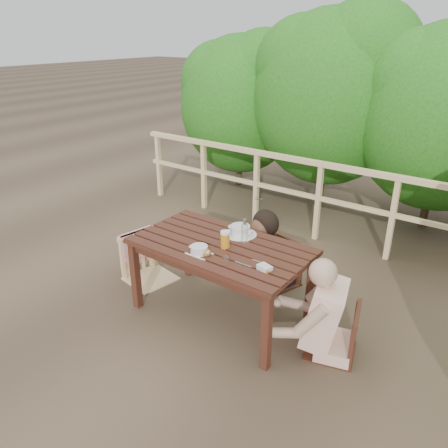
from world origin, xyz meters
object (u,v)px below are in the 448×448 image
Objects in this scene: soup_near at (199,250)px; soup_far at (240,231)px; diner_right at (342,280)px; butter_tub at (265,268)px; chair_left at (148,240)px; chair_right at (335,310)px; bread_roll at (205,252)px; table at (221,281)px; chair_far at (276,246)px; woman at (278,226)px; tumbler at (226,261)px; beer_glass at (225,240)px; bottle at (244,232)px.

soup_far is (0.07, 0.51, 0.01)m from soup_near.
butter_tub is at bearing 101.13° from diner_right.
chair_left is 1.14× the size of chair_right.
soup_far reaches higher than butter_tub.
bread_roll is 1.03× the size of butter_tub.
chair_right reaches higher than table.
woman is at bearing 108.19° from chair_far.
chair_left is at bearing 52.36° from woman.
soup_far is 4.31× the size of tumbler.
diner_right is 1.02m from beer_glass.
chair_far is at bearing 108.19° from woman.
chair_far is at bearing 81.05° from table.
table is at bearing 80.63° from diner_right.
soup_far is 0.19m from bottle.
chair_left is 1.55m from butter_tub.
chair_right is at bearing 162.08° from woman.
tumbler is at bearing -67.50° from soup_far.
bread_roll is 0.23m from tumbler.
soup_far is at bearing 155.73° from butter_tub.
bottle is at bearing 63.37° from soup_near.
beer_glass is at bearing 127.22° from tumbler.
chair_right is 7.05× the size of bread_roll.
soup_far is 0.56m from tumbler.
chair_right reaches higher than soup_near.
chair_far is 1.06m from bread_roll.
chair_far is (0.12, 0.77, 0.08)m from table.
butter_tub is at bearing 132.28° from woman.
chair_left is at bearing -172.95° from butter_tub.
soup_near is 0.81× the size of soup_far.
table is 0.52m from bottle.
beer_glass is at bearing -84.10° from chair_left.
bottle is at bearing -68.94° from chair_far.
butter_tub is (0.30, 0.10, -0.01)m from tumbler.
beer_glass is (-0.06, -0.81, 0.15)m from woman.
bottle is (0.03, -0.63, 0.40)m from chair_far.
woman is 11.15× the size of bread_roll.
woman reaches higher than bread_roll.
table is 0.52m from tumbler.
bread_roll is 0.54m from butter_tub.
bread_roll is 1.65× the size of tumbler.
chair_left is at bearing -175.24° from bottle.
butter_tub is at bearing -77.51° from chair_right.
diner_right is 11.91× the size of bread_roll.
table is 0.46m from bread_roll.
tumbler is (-0.84, -0.36, 0.06)m from diner_right.
beer_glass is (-0.06, -0.79, 0.36)m from chair_far.
table is 1.12× the size of diner_right.
butter_tub is (0.53, 0.08, -0.01)m from bread_roll.
butter_tub is at bearing -37.04° from bottle.
bottle is at bearing 110.97° from woman.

